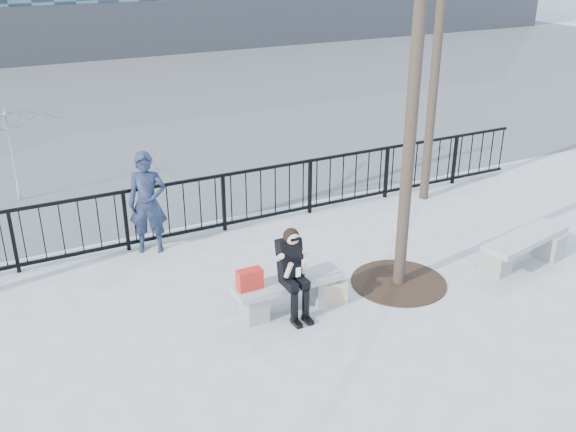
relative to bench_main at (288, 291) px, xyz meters
name	(u,v)px	position (x,y,z in m)	size (l,w,h in m)	color
ground	(288,309)	(0.00, 0.00, -0.30)	(120.00, 120.00, 0.00)	gray
street_surface	(87,98)	(0.00, 15.00, -0.30)	(60.00, 23.00, 0.01)	#474747
railing	(213,204)	(0.00, 3.00, 0.25)	(14.00, 0.06, 1.10)	black
tree_grate	(398,282)	(1.90, -0.10, -0.29)	(1.50, 1.50, 0.02)	black
bench_main	(288,291)	(0.00, 0.00, 0.00)	(1.65, 0.46, 0.49)	slate
bench_second	(524,247)	(4.10, -0.52, 0.03)	(1.79, 0.50, 0.53)	slate
seated_woman	(294,274)	(0.00, -0.16, 0.37)	(0.50, 0.64, 1.34)	black
handbag	(250,279)	(-0.60, 0.02, 0.34)	(0.36, 0.17, 0.30)	red
shopping_bag	(335,293)	(0.68, -0.17, -0.13)	(0.37, 0.14, 0.35)	#CABC8F
standing_man	(148,203)	(-1.25, 2.79, 0.59)	(0.65, 0.43, 1.78)	black
vendor_umbrella	(13,156)	(-3.03, 6.25, 0.67)	(2.12, 2.16, 1.95)	gold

